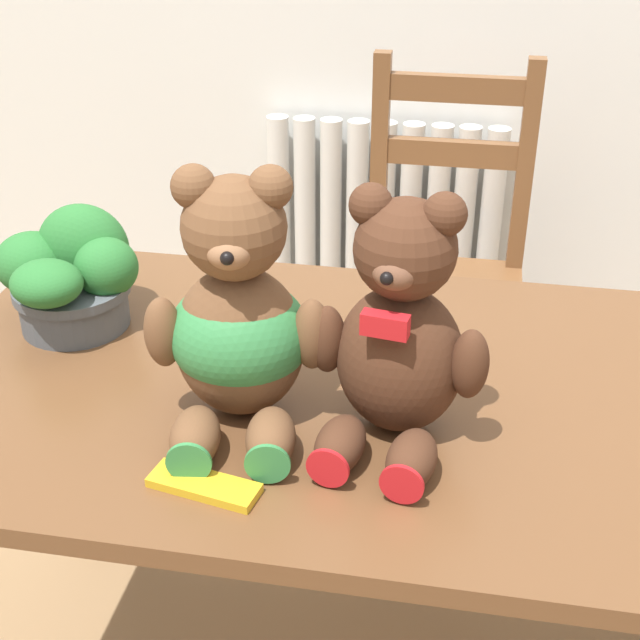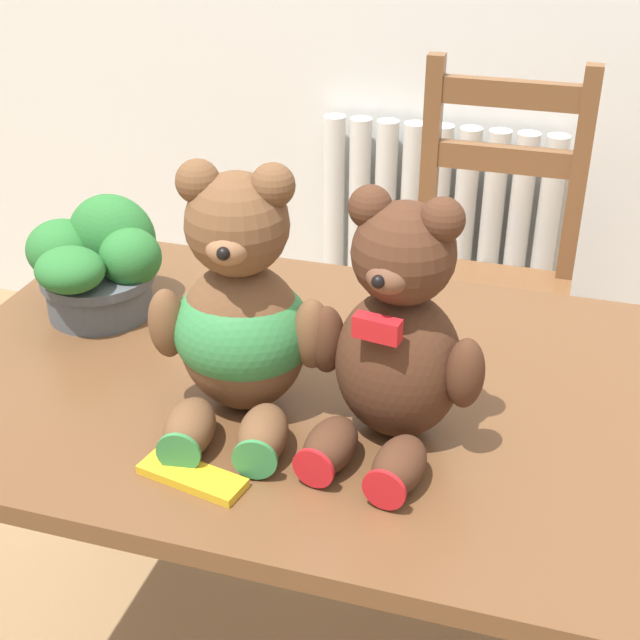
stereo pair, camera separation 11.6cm
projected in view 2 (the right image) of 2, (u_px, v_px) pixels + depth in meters
radiator at (434, 264)px, 2.52m from camera, size 0.66×0.10×0.73m
dining_table at (396, 446)px, 1.33m from camera, size 1.41×0.75×0.71m
wooden_chair_behind at (485, 291)px, 2.08m from camera, size 0.39×0.45×0.97m
teddy_bear_left at (240, 318)px, 1.18m from camera, size 0.25×0.27×0.36m
teddy_bear_right at (396, 340)px, 1.12m from camera, size 0.24×0.25×0.34m
potted_plant at (98, 261)px, 1.46m from camera, size 0.24×0.23×0.19m
chocolate_bar at (192, 476)px, 1.11m from camera, size 0.15×0.07×0.01m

